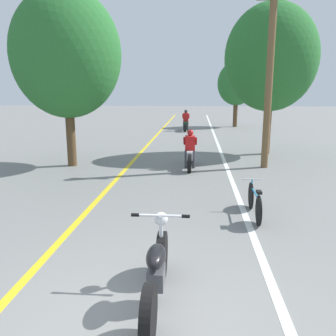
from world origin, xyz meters
TOP-DOWN VIEW (x-y plane):
  - ground_plane at (0.00, 0.00)m, footprint 120.00×120.00m
  - lane_stripe_center at (-1.70, 12.43)m, footprint 0.14×48.00m
  - lane_stripe_edge at (1.80, 12.43)m, footprint 0.14×48.00m
  - utility_pole at (3.12, 8.94)m, footprint 1.10×0.24m
  - roadside_tree_right_near at (3.68, 11.71)m, footprint 3.75×3.37m
  - roadside_tree_right_far at (3.57, 23.46)m, footprint 2.76×2.49m
  - roadside_tree_left at (-3.74, 8.70)m, footprint 3.74×3.37m
  - motorcycle_foreground at (0.25, 0.47)m, footprint 0.80×2.11m
  - motorcycle_rider_lead at (0.50, 8.66)m, footprint 0.50×2.11m
  - motorcycle_rider_far at (-0.01, 20.42)m, footprint 0.50×2.03m
  - bicycle_parked at (1.98, 3.81)m, footprint 0.44×1.67m

SIDE VIEW (x-z plane):
  - ground_plane at x=0.00m, z-range 0.00..0.00m
  - lane_stripe_center at x=-1.70m, z-range 0.00..0.01m
  - lane_stripe_edge at x=1.80m, z-range 0.00..0.01m
  - bicycle_parked at x=1.98m, z-range -0.02..0.69m
  - motorcycle_foreground at x=0.25m, z-range -0.07..0.95m
  - motorcycle_rider_lead at x=0.50m, z-range -0.16..1.18m
  - motorcycle_rider_far at x=-0.01m, z-range -0.17..1.24m
  - roadside_tree_right_far at x=3.57m, z-range 0.77..5.54m
  - utility_pole at x=3.12m, z-range 0.09..6.25m
  - roadside_tree_left at x=-3.74m, z-range 0.84..6.86m
  - roadside_tree_right_near at x=3.68m, z-range 0.89..7.01m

